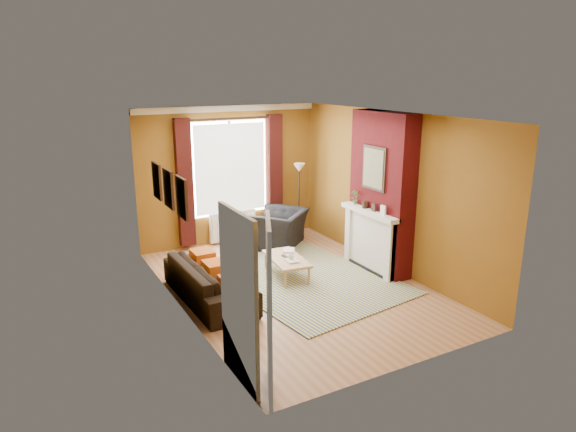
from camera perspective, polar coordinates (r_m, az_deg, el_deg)
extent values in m
plane|color=#996A45|center=(8.60, 0.81, -7.80)|extent=(5.50, 5.50, 0.00)
cube|color=brown|center=(10.56, -6.54, 4.53)|extent=(3.80, 0.02, 2.80)
cube|color=brown|center=(6.01, 13.90, -4.50)|extent=(3.80, 0.02, 2.80)
cube|color=brown|center=(9.20, 11.21, 2.66)|extent=(0.02, 5.50, 2.80)
cube|color=brown|center=(7.42, -12.03, -0.50)|extent=(0.02, 5.50, 2.80)
cube|color=white|center=(7.91, 0.89, 11.15)|extent=(3.80, 5.50, 0.01)
cube|color=#470A0C|center=(9.09, 10.36, 2.55)|extent=(0.35, 1.40, 2.80)
cube|color=white|center=(9.20, 9.16, -2.73)|extent=(0.12, 1.30, 1.10)
cube|color=white|center=(9.02, 9.05, 0.41)|extent=(0.22, 1.40, 0.08)
cube|color=white|center=(8.77, 11.35, -3.97)|extent=(0.16, 0.14, 1.04)
cube|color=white|center=(9.64, 6.96, -1.98)|extent=(0.16, 0.14, 1.04)
cube|color=black|center=(9.25, 9.28, -3.29)|extent=(0.06, 0.80, 0.90)
cube|color=black|center=(9.38, 9.07, -5.74)|extent=(0.20, 1.00, 0.06)
cube|color=white|center=(8.73, 10.53, 0.65)|extent=(0.03, 0.12, 0.16)
cube|color=black|center=(8.92, 9.52, 0.95)|extent=(0.03, 0.10, 0.14)
cylinder|color=black|center=(9.11, 8.55, 1.25)|extent=(0.10, 0.10, 0.12)
cube|color=black|center=(8.88, 9.54, 5.25)|extent=(0.03, 0.60, 0.75)
cube|color=#AE7D3A|center=(8.87, 9.44, 5.24)|extent=(0.01, 0.52, 0.66)
cube|color=white|center=(10.35, -6.68, 11.79)|extent=(3.80, 0.08, 0.12)
cube|color=white|center=(10.51, -6.50, 5.30)|extent=(1.60, 0.04, 1.90)
cube|color=white|center=(10.47, -6.42, 5.27)|extent=(1.50, 0.02, 1.80)
cube|color=white|center=(10.49, -6.46, 5.29)|extent=(0.06, 0.04, 1.90)
cube|color=#370F0C|center=(10.14, -11.40, 3.56)|extent=(0.30, 0.16, 2.50)
cube|color=#370F0C|center=(10.87, -1.49, 4.67)|extent=(0.30, 0.16, 2.50)
cylinder|color=black|center=(10.29, -6.48, 10.71)|extent=(2.30, 0.05, 0.05)
cube|color=white|center=(10.72, -6.16, -1.07)|extent=(1.00, 0.10, 0.60)
cube|color=white|center=(10.52, -8.30, -1.49)|extent=(0.04, 0.03, 0.56)
cube|color=white|center=(10.55, -7.74, -1.41)|extent=(0.04, 0.03, 0.56)
cube|color=white|center=(10.59, -7.18, -1.33)|extent=(0.04, 0.03, 0.56)
cube|color=white|center=(10.63, -6.63, -1.24)|extent=(0.04, 0.03, 0.56)
cube|color=white|center=(10.67, -6.09, -1.16)|extent=(0.04, 0.03, 0.56)
cube|color=white|center=(10.71, -5.54, -1.08)|extent=(0.04, 0.03, 0.56)
cube|color=white|center=(10.75, -5.00, -1.00)|extent=(0.04, 0.03, 0.56)
cube|color=white|center=(10.79, -4.47, -0.92)|extent=(0.04, 0.03, 0.56)
cube|color=white|center=(10.83, -3.94, -0.84)|extent=(0.04, 0.03, 0.56)
cube|color=black|center=(7.25, -11.73, 1.99)|extent=(0.04, 0.44, 0.58)
cube|color=gold|center=(7.26, -11.54, 2.02)|extent=(0.01, 0.38, 0.52)
cube|color=black|center=(7.86, -13.14, 2.96)|extent=(0.04, 0.44, 0.58)
cube|color=#349C66|center=(7.87, -12.97, 2.99)|extent=(0.01, 0.38, 0.52)
cube|color=black|center=(8.48, -14.35, 3.79)|extent=(0.04, 0.44, 0.58)
cube|color=#DD374A|center=(8.48, -14.19, 3.81)|extent=(0.01, 0.38, 0.52)
cube|color=white|center=(5.75, -5.49, -9.34)|extent=(0.05, 0.94, 2.06)
cube|color=black|center=(5.76, -5.30, -9.30)|extent=(0.02, 0.80, 1.98)
cube|color=white|center=(5.53, -2.10, -10.35)|extent=(0.37, 0.74, 1.98)
imported|color=#467936|center=(9.33, 7.47, 2.10)|extent=(0.14, 0.10, 0.27)
cube|color=#AC490E|center=(7.57, -6.16, -7.31)|extent=(0.34, 0.40, 0.16)
cube|color=#AC490E|center=(8.18, -8.07, -5.60)|extent=(0.34, 0.40, 0.16)
cube|color=#AC490E|center=(8.71, -9.47, -4.31)|extent=(0.34, 0.40, 0.16)
cube|color=#323E8B|center=(8.89, 1.57, -6.91)|extent=(2.91, 3.72, 0.02)
imported|color=black|center=(8.11, -8.76, -7.15)|extent=(0.86, 2.09, 0.61)
imported|color=black|center=(10.41, -1.09, -1.41)|extent=(1.50, 1.48, 0.73)
cube|color=tan|center=(8.85, -0.17, -4.77)|extent=(0.65, 1.12, 0.04)
cylinder|color=tan|center=(8.43, -0.32, -7.14)|extent=(0.05, 0.05, 0.31)
cylinder|color=tan|center=(8.58, 2.34, -6.72)|extent=(0.05, 0.05, 0.31)
cylinder|color=tan|center=(9.26, -2.49, -5.00)|extent=(0.05, 0.05, 0.31)
cylinder|color=tan|center=(9.40, -0.04, -4.67)|extent=(0.05, 0.05, 0.31)
cylinder|color=#9B7643|center=(10.73, -3.20, -1.64)|extent=(0.41, 0.41, 0.47)
cylinder|color=black|center=(11.06, 1.21, -2.29)|extent=(0.27, 0.27, 0.03)
cylinder|color=black|center=(10.85, 1.23, 1.50)|extent=(0.03, 0.03, 1.48)
cone|color=#F4E7C8|center=(10.69, 1.25, 5.39)|extent=(0.27, 0.27, 0.18)
imported|color=#999999|center=(8.64, -0.16, -5.06)|extent=(0.22, 0.27, 0.02)
imported|color=#999999|center=(9.18, -0.54, -3.80)|extent=(0.31, 0.34, 0.02)
imported|color=#999999|center=(8.71, 0.35, -4.64)|extent=(0.11, 0.11, 0.09)
cube|color=#232325|center=(8.86, -0.34, -4.53)|extent=(0.06, 0.17, 0.02)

